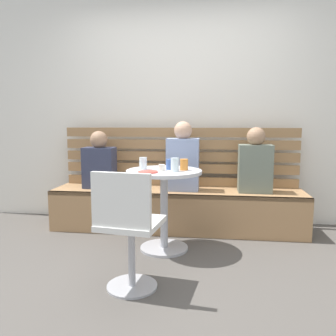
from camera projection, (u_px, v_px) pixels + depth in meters
name	position (u px, v px, depth m)	size (l,w,h in m)	color
ground	(160.00, 279.00, 2.54)	(8.00, 8.00, 0.00)	#514C47
back_wall	(181.00, 98.00, 3.96)	(5.20, 0.10, 2.90)	white
booth_bench	(177.00, 209.00, 3.69)	(2.70, 0.52, 0.44)	#A87C51
booth_backrest	(179.00, 157.00, 3.85)	(2.65, 0.04, 0.66)	#9A7249
cafe_table	(164.00, 194.00, 3.06)	(0.68, 0.68, 0.74)	#ADADB2
white_chair	(128.00, 227.00, 2.29)	(0.45, 0.45, 0.85)	#ADADB2
person_adult	(183.00, 160.00, 3.61)	(0.34, 0.22, 0.74)	#8C9EC6
person_child_left	(255.00, 164.00, 3.52)	(0.34, 0.22, 0.68)	slate
person_child_middle	(99.00, 163.00, 3.75)	(0.34, 0.22, 0.63)	#333851
cup_espresso_small	(162.00, 168.00, 2.99)	(0.06, 0.06, 0.06)	silver
cup_tumbler_orange	(184.00, 165.00, 3.02)	(0.07, 0.07, 0.10)	orange
cup_glass_tall	(175.00, 165.00, 2.93)	(0.07, 0.07, 0.12)	silver
cup_mug_blue	(170.00, 164.00, 3.06)	(0.08, 0.08, 0.10)	#3D5B9E
cup_water_clear	(143.00, 163.00, 3.07)	(0.07, 0.07, 0.11)	white
plate_small	(148.00, 172.00, 2.88)	(0.17, 0.17, 0.01)	#DB4C42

